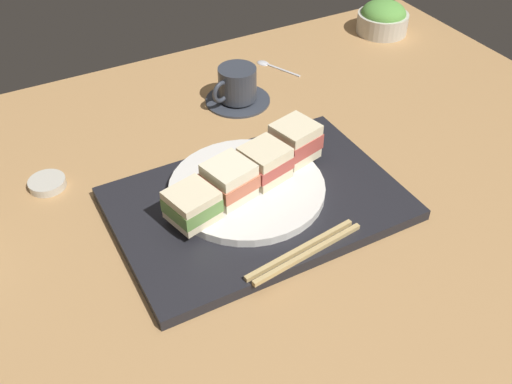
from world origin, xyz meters
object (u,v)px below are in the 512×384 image
object	(u,v)px
sandwich_nearmost	(192,205)
sandwich_farmost	(295,141)
sandwich_plate	(247,188)
sandwich_inner_near	(229,181)
sandwich_inner_far	(263,161)
small_sauce_dish	(47,183)
coffee_cup	(237,87)
chopsticks_pair	(306,251)
teaspoon	(269,64)
salad_bowl	(383,18)

from	to	relation	value
sandwich_nearmost	sandwich_farmost	xyz separation A→B (cm)	(20.06, 5.58, 0.63)
sandwich_plate	sandwich_inner_near	distance (cm)	4.90
sandwich_inner_far	small_sauce_dish	bearing A→B (deg)	150.16
sandwich_plate	coffee_cup	size ratio (longest dim) A/B	1.92
sandwich_inner_far	chopsticks_pair	xyz separation A→B (cm)	(-2.30, -16.06, -3.63)
sandwich_farmost	small_sauce_dish	xyz separation A→B (cm)	(-36.26, 15.10, -5.38)
sandwich_farmost	teaspoon	distance (cm)	36.21
coffee_cup	small_sauce_dish	xyz separation A→B (cm)	(-37.90, -8.37, -2.45)
sandwich_farmost	sandwich_inner_near	bearing A→B (deg)	-164.46
sandwich_plate	coffee_cup	distance (cm)	28.74
sandwich_farmost	teaspoon	xyz separation A→B (cm)	(13.94, 32.93, -5.69)
sandwich_inner_near	small_sauce_dish	bearing A→B (deg)	140.56
sandwich_inner_near	salad_bowl	world-z (taller)	sandwich_inner_near
sandwich_inner_near	teaspoon	distance (cm)	46.04
sandwich_farmost	coffee_cup	xyz separation A→B (cm)	(1.65, 23.47, -2.93)
coffee_cup	small_sauce_dish	world-z (taller)	coffee_cup
chopsticks_pair	coffee_cup	distance (cm)	42.75
sandwich_plate	sandwich_farmost	bearing A→B (deg)	15.54
sandwich_plate	coffee_cup	xyz separation A→B (cm)	(11.68, 26.26, 0.68)
sandwich_farmost	coffee_cup	distance (cm)	23.71
sandwich_nearmost	small_sauce_dish	world-z (taller)	sandwich_nearmost
small_sauce_dish	sandwich_inner_far	bearing A→B (deg)	-29.84
small_sauce_dish	sandwich_nearmost	bearing A→B (deg)	-51.93
small_sauce_dish	teaspoon	world-z (taller)	small_sauce_dish
salad_bowl	small_sauce_dish	bearing A→B (deg)	-166.38
sandwich_farmost	small_sauce_dish	distance (cm)	39.64
coffee_cup	salad_bowl	bearing A→B (deg)	14.65
sandwich_inner_near	sandwich_farmost	world-z (taller)	sandwich_farmost
sandwich_inner_far	sandwich_inner_near	bearing A→B (deg)	-164.46
sandwich_plate	small_sauce_dish	distance (cm)	31.80
salad_bowl	chopsticks_pair	xyz separation A→B (cm)	(-53.48, -52.59, -1.22)
sandwich_nearmost	sandwich_inner_near	bearing A→B (deg)	15.54
sandwich_inner_near	sandwich_plate	bearing A→B (deg)	15.54
sandwich_nearmost	small_sauce_dish	size ratio (longest dim) A/B	1.33
sandwich_farmost	chopsticks_pair	bearing A→B (deg)	-116.64
sandwich_inner_near	sandwich_inner_far	size ratio (longest dim) A/B	0.99
small_sauce_dish	salad_bowl	bearing A→B (deg)	13.62
sandwich_inner_near	sandwich_inner_far	bearing A→B (deg)	15.54
sandwich_inner_near	salad_bowl	size ratio (longest dim) A/B	0.69
salad_bowl	small_sauce_dish	world-z (taller)	salad_bowl
sandwich_inner_near	chopsticks_pair	world-z (taller)	sandwich_inner_near
small_sauce_dish	sandwich_plate	bearing A→B (deg)	-34.30
sandwich_farmost	sandwich_inner_far	bearing A→B (deg)	-164.46
sandwich_inner_near	small_sauce_dish	world-z (taller)	sandwich_inner_near
sandwich_plate	small_sauce_dish	world-z (taller)	sandwich_plate
sandwich_farmost	salad_bowl	xyz separation A→B (cm)	(44.49, 34.66, -2.70)
sandwich_inner_near	chopsticks_pair	distance (cm)	15.34
sandwich_nearmost	teaspoon	distance (cm)	51.62
sandwich_nearmost	sandwich_inner_near	size ratio (longest dim) A/B	0.97
chopsticks_pair	coffee_cup	xyz separation A→B (cm)	(10.64, 41.39, 0.99)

